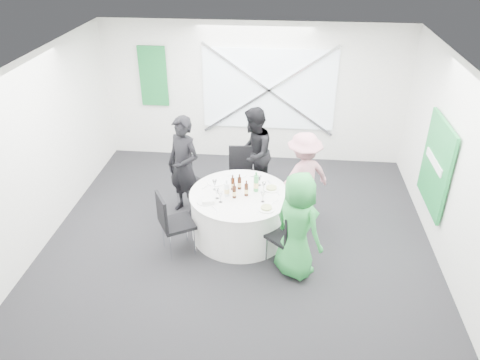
# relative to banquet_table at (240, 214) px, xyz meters

# --- Properties ---
(floor) EXTENTS (6.00, 6.00, 0.00)m
(floor) POSITION_rel_banquet_table_xyz_m (0.00, -0.20, -0.38)
(floor) COLOR black
(floor) RESTS_ON ground
(ceiling) EXTENTS (6.00, 6.00, 0.00)m
(ceiling) POSITION_rel_banquet_table_xyz_m (0.00, -0.20, 2.42)
(ceiling) COLOR silver
(ceiling) RESTS_ON wall_back
(wall_back) EXTENTS (6.00, 0.00, 6.00)m
(wall_back) POSITION_rel_banquet_table_xyz_m (0.00, 2.80, 1.02)
(wall_back) COLOR white
(wall_back) RESTS_ON floor
(wall_front) EXTENTS (6.00, 0.00, 6.00)m
(wall_front) POSITION_rel_banquet_table_xyz_m (0.00, -3.20, 1.02)
(wall_front) COLOR white
(wall_front) RESTS_ON floor
(wall_left) EXTENTS (0.00, 6.00, 6.00)m
(wall_left) POSITION_rel_banquet_table_xyz_m (-3.00, -0.20, 1.02)
(wall_left) COLOR white
(wall_left) RESTS_ON floor
(wall_right) EXTENTS (0.00, 6.00, 6.00)m
(wall_right) POSITION_rel_banquet_table_xyz_m (3.00, -0.20, 1.02)
(wall_right) COLOR white
(wall_right) RESTS_ON floor
(window_panel) EXTENTS (2.60, 0.03, 1.60)m
(window_panel) POSITION_rel_banquet_table_xyz_m (0.30, 2.76, 1.12)
(window_panel) COLOR silver
(window_panel) RESTS_ON wall_back
(window_brace_a) EXTENTS (2.63, 0.05, 1.84)m
(window_brace_a) POSITION_rel_banquet_table_xyz_m (0.30, 2.72, 1.12)
(window_brace_a) COLOR silver
(window_brace_a) RESTS_ON window_panel
(window_brace_b) EXTENTS (2.63, 0.05, 1.84)m
(window_brace_b) POSITION_rel_banquet_table_xyz_m (0.30, 2.72, 1.12)
(window_brace_b) COLOR silver
(window_brace_b) RESTS_ON window_panel
(green_banner) EXTENTS (0.55, 0.04, 1.20)m
(green_banner) POSITION_rel_banquet_table_xyz_m (-2.00, 2.75, 1.32)
(green_banner) COLOR #167032
(green_banner) RESTS_ON wall_back
(green_sign) EXTENTS (0.05, 1.20, 1.40)m
(green_sign) POSITION_rel_banquet_table_xyz_m (2.94, 0.40, 0.82)
(green_sign) COLOR #177F36
(green_sign) RESTS_ON wall_right
(banquet_table) EXTENTS (1.56, 1.56, 0.76)m
(banquet_table) POSITION_rel_banquet_table_xyz_m (0.00, 0.00, 0.00)
(banquet_table) COLOR silver
(banquet_table) RESTS_ON floor
(chair_back) EXTENTS (0.48, 0.49, 0.97)m
(chair_back) POSITION_rel_banquet_table_xyz_m (-0.10, 1.12, 0.19)
(chair_back) COLOR black
(chair_back) RESTS_ON floor
(chair_back_left) EXTENTS (0.62, 0.62, 0.97)m
(chair_back_left) POSITION_rel_banquet_table_xyz_m (-0.98, 0.75, 0.19)
(chair_back_left) COLOR black
(chair_back_left) RESTS_ON floor
(chair_back_right) EXTENTS (0.49, 0.49, 0.82)m
(chair_back_right) POSITION_rel_banquet_table_xyz_m (0.94, 0.43, 0.09)
(chair_back_right) COLOR black
(chair_back_right) RESTS_ON floor
(chair_front_right) EXTENTS (0.60, 0.60, 0.93)m
(chair_front_right) POSITION_rel_banquet_table_xyz_m (0.76, -0.68, 0.17)
(chair_front_right) COLOR black
(chair_front_right) RESTS_ON floor
(chair_front_left) EXTENTS (0.64, 0.63, 1.02)m
(chair_front_left) POSITION_rel_banquet_table_xyz_m (-0.96, -0.56, 0.22)
(chair_front_left) COLOR black
(chair_front_left) RESTS_ON floor
(person_man_back_left) EXTENTS (0.76, 0.68, 1.74)m
(person_man_back_left) POSITION_rel_banquet_table_xyz_m (-0.99, 0.59, 0.49)
(person_man_back_left) COLOR black
(person_man_back_left) RESTS_ON floor
(person_man_back) EXTENTS (0.52, 0.85, 1.67)m
(person_man_back) POSITION_rel_banquet_table_xyz_m (0.11, 1.26, 0.45)
(person_man_back) COLOR black
(person_man_back) RESTS_ON floor
(person_woman_pink) EXTENTS (1.09, 0.92, 1.54)m
(person_woman_pink) POSITION_rel_banquet_table_xyz_m (0.97, 0.60, 0.39)
(person_woman_pink) COLOR #C07C87
(person_woman_pink) RESTS_ON floor
(person_woman_green) EXTENTS (0.91, 0.90, 1.59)m
(person_woman_green) POSITION_rel_banquet_table_xyz_m (0.87, -0.83, 0.42)
(person_woman_green) COLOR #268C3B
(person_woman_green) RESTS_ON floor
(plate_back) EXTENTS (0.28, 0.28, 0.01)m
(plate_back) POSITION_rel_banquet_table_xyz_m (-0.08, 0.60, 0.39)
(plate_back) COLOR white
(plate_back) RESTS_ON banquet_table
(plate_back_left) EXTENTS (0.29, 0.29, 0.01)m
(plate_back_left) POSITION_rel_banquet_table_xyz_m (-0.42, 0.31, 0.39)
(plate_back_left) COLOR white
(plate_back_left) RESTS_ON banquet_table
(plate_back_right) EXTENTS (0.25, 0.25, 0.04)m
(plate_back_right) POSITION_rel_banquet_table_xyz_m (0.48, 0.18, 0.40)
(plate_back_right) COLOR white
(plate_back_right) RESTS_ON banquet_table
(plate_front_right) EXTENTS (0.25, 0.25, 0.04)m
(plate_front_right) POSITION_rel_banquet_table_xyz_m (0.42, -0.40, 0.40)
(plate_front_right) COLOR white
(plate_front_right) RESTS_ON banquet_table
(plate_front_left) EXTENTS (0.26, 0.26, 0.01)m
(plate_front_left) POSITION_rel_banquet_table_xyz_m (-0.49, -0.29, 0.39)
(plate_front_left) COLOR white
(plate_front_left) RESTS_ON banquet_table
(napkin) EXTENTS (0.20, 0.15, 0.05)m
(napkin) POSITION_rel_banquet_table_xyz_m (-0.44, -0.32, 0.42)
(napkin) COLOR silver
(napkin) RESTS_ON plate_front_left
(beer_bottle_a) EXTENTS (0.06, 0.06, 0.26)m
(beer_bottle_a) POSITION_rel_banquet_table_xyz_m (-0.12, 0.11, 0.48)
(beer_bottle_a) COLOR #39180A
(beer_bottle_a) RESTS_ON banquet_table
(beer_bottle_b) EXTENTS (0.06, 0.06, 0.26)m
(beer_bottle_b) POSITION_rel_banquet_table_xyz_m (-0.02, 0.14, 0.48)
(beer_bottle_b) COLOR #39180A
(beer_bottle_b) RESTS_ON banquet_table
(beer_bottle_c) EXTENTS (0.06, 0.06, 0.26)m
(beer_bottle_c) POSITION_rel_banquet_table_xyz_m (0.10, -0.05, 0.48)
(beer_bottle_c) COLOR #39180A
(beer_bottle_c) RESTS_ON banquet_table
(beer_bottle_d) EXTENTS (0.06, 0.06, 0.25)m
(beer_bottle_d) POSITION_rel_banquet_table_xyz_m (-0.07, -0.13, 0.48)
(beer_bottle_d) COLOR #39180A
(beer_bottle_d) RESTS_ON banquet_table
(green_water_bottle) EXTENTS (0.08, 0.08, 0.33)m
(green_water_bottle) POSITION_rel_banquet_table_xyz_m (0.24, 0.10, 0.51)
(green_water_bottle) COLOR green
(green_water_bottle) RESTS_ON banquet_table
(clear_water_bottle) EXTENTS (0.08, 0.08, 0.28)m
(clear_water_bottle) POSITION_rel_banquet_table_xyz_m (-0.19, -0.08, 0.49)
(clear_water_bottle) COLOR white
(clear_water_bottle) RESTS_ON banquet_table
(wine_glass_a) EXTENTS (0.07, 0.07, 0.17)m
(wine_glass_a) POSITION_rel_banquet_table_xyz_m (0.36, -0.20, 0.50)
(wine_glass_a) COLOR white
(wine_glass_a) RESTS_ON banquet_table
(wine_glass_b) EXTENTS (0.07, 0.07, 0.17)m
(wine_glass_b) POSITION_rel_banquet_table_xyz_m (-0.33, -0.17, 0.50)
(wine_glass_b) COLOR white
(wine_glass_b) RESTS_ON banquet_table
(wine_glass_c) EXTENTS (0.07, 0.07, 0.17)m
(wine_glass_c) POSITION_rel_banquet_table_xyz_m (-0.40, 0.08, 0.50)
(wine_glass_c) COLOR white
(wine_glass_c) RESTS_ON banquet_table
(wine_glass_d) EXTENTS (0.07, 0.07, 0.17)m
(wine_glass_d) POSITION_rel_banquet_table_xyz_m (0.36, 0.08, 0.50)
(wine_glass_d) COLOR white
(wine_glass_d) RESTS_ON banquet_table
(wine_glass_e) EXTENTS (0.07, 0.07, 0.17)m
(wine_glass_e) POSITION_rel_banquet_table_xyz_m (-0.27, -0.27, 0.50)
(wine_glass_e) COLOR white
(wine_glass_e) RESTS_ON banquet_table
(wine_glass_f) EXTENTS (0.07, 0.07, 0.17)m
(wine_glass_f) POSITION_rel_banquet_table_xyz_m (0.28, 0.28, 0.50)
(wine_glass_f) COLOR white
(wine_glass_f) RESTS_ON banquet_table
(fork_a) EXTENTS (0.08, 0.14, 0.01)m
(fork_a) POSITION_rel_banquet_table_xyz_m (0.57, 0.08, 0.38)
(fork_a) COLOR silver
(fork_a) RESTS_ON banquet_table
(knife_a) EXTENTS (0.07, 0.14, 0.01)m
(knife_a) POSITION_rel_banquet_table_xyz_m (0.43, 0.38, 0.38)
(knife_a) COLOR silver
(knife_a) RESTS_ON banquet_table
(fork_b) EXTENTS (0.11, 0.12, 0.01)m
(fork_b) POSITION_rel_banquet_table_xyz_m (-0.52, -0.25, 0.38)
(fork_b) COLOR silver
(fork_b) RESTS_ON banquet_table
(knife_b) EXTENTS (0.11, 0.12, 0.01)m
(knife_b) POSITION_rel_banquet_table_xyz_m (-0.31, -0.48, 0.38)
(knife_b) COLOR silver
(knife_b) RESTS_ON banquet_table
(fork_c) EXTENTS (0.08, 0.14, 0.01)m
(fork_c) POSITION_rel_banquet_table_xyz_m (-0.41, 0.40, 0.38)
(fork_c) COLOR silver
(fork_c) RESTS_ON banquet_table
(knife_c) EXTENTS (0.09, 0.14, 0.01)m
(knife_c) POSITION_rel_banquet_table_xyz_m (-0.56, 0.13, 0.38)
(knife_c) COLOR silver
(knife_c) RESTS_ON banquet_table
(fork_d) EXTENTS (0.10, 0.13, 0.01)m
(fork_d) POSITION_rel_banquet_table_xyz_m (0.33, -0.47, 0.38)
(fork_d) COLOR silver
(fork_d) RESTS_ON banquet_table
(knife_d) EXTENTS (0.10, 0.13, 0.01)m
(knife_d) POSITION_rel_banquet_table_xyz_m (0.55, -0.18, 0.38)
(knife_d) COLOR silver
(knife_d) RESTS_ON banquet_table
(fork_e) EXTENTS (0.15, 0.02, 0.01)m
(fork_e) POSITION_rel_banquet_table_xyz_m (0.19, 0.54, 0.38)
(fork_e) COLOR silver
(fork_e) RESTS_ON banquet_table
(knife_e) EXTENTS (0.15, 0.03, 0.01)m
(knife_e) POSITION_rel_banquet_table_xyz_m (-0.21, 0.53, 0.38)
(knife_e) COLOR silver
(knife_e) RESTS_ON banquet_table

